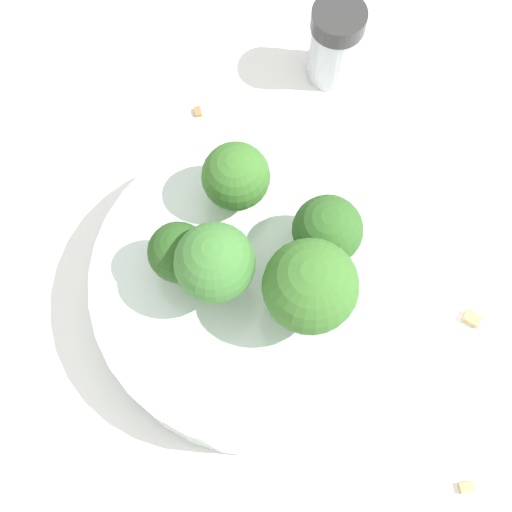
% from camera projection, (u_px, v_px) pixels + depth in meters
% --- Properties ---
extents(ground_plane, '(3.00, 3.00, 0.00)m').
position_uv_depth(ground_plane, '(256.00, 299.00, 0.43)').
color(ground_plane, white).
extents(bowl, '(0.18, 0.18, 0.04)m').
position_uv_depth(bowl, '(256.00, 288.00, 0.41)').
color(bowl, silver).
rests_on(bowl, ground_plane).
extents(broccoli_floret_0, '(0.04, 0.04, 0.06)m').
position_uv_depth(broccoli_floret_0, '(215.00, 264.00, 0.35)').
color(broccoli_floret_0, '#8EB770').
rests_on(broccoli_floret_0, bowl).
extents(broccoli_floret_1, '(0.04, 0.04, 0.04)m').
position_uv_depth(broccoli_floret_1, '(236.00, 178.00, 0.38)').
color(broccoli_floret_1, '#8EB770').
rests_on(broccoli_floret_1, bowl).
extents(broccoli_floret_2, '(0.04, 0.04, 0.04)m').
position_uv_depth(broccoli_floret_2, '(327.00, 231.00, 0.37)').
color(broccoli_floret_2, '#84AD66').
rests_on(broccoli_floret_2, bowl).
extents(broccoli_floret_3, '(0.05, 0.05, 0.06)m').
position_uv_depth(broccoli_floret_3, '(310.00, 287.00, 0.35)').
color(broccoli_floret_3, '#7A9E5B').
rests_on(broccoli_floret_3, bowl).
extents(broccoli_floret_4, '(0.03, 0.03, 0.04)m').
position_uv_depth(broccoli_floret_4, '(179.00, 254.00, 0.37)').
color(broccoli_floret_4, '#84AD66').
rests_on(broccoli_floret_4, bowl).
extents(pepper_shaker, '(0.03, 0.03, 0.06)m').
position_uv_depth(pepper_shaker, '(335.00, 43.00, 0.46)').
color(pepper_shaker, '#B2B7BC').
rests_on(pepper_shaker, ground_plane).
extents(almond_crumb_0, '(0.01, 0.01, 0.01)m').
position_uv_depth(almond_crumb_0, '(473.00, 318.00, 0.42)').
color(almond_crumb_0, tan).
rests_on(almond_crumb_0, ground_plane).
extents(almond_crumb_1, '(0.01, 0.01, 0.01)m').
position_uv_depth(almond_crumb_1, '(250.00, 136.00, 0.46)').
color(almond_crumb_1, tan).
rests_on(almond_crumb_1, ground_plane).
extents(almond_crumb_2, '(0.01, 0.01, 0.01)m').
position_uv_depth(almond_crumb_2, '(198.00, 110.00, 0.47)').
color(almond_crumb_2, olive).
rests_on(almond_crumb_2, ground_plane).
extents(almond_crumb_3, '(0.01, 0.01, 0.01)m').
position_uv_depth(almond_crumb_3, '(468.00, 487.00, 0.39)').
color(almond_crumb_3, tan).
rests_on(almond_crumb_3, ground_plane).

